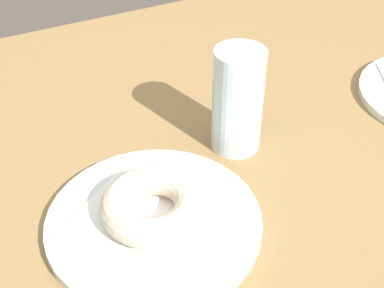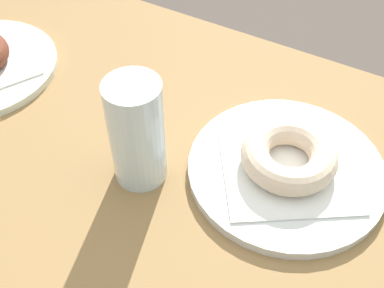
% 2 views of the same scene
% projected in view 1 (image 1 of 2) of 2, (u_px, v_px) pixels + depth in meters
% --- Properties ---
extents(table, '(1.15, 0.77, 0.78)m').
position_uv_depth(table, '(168.00, 181.00, 0.78)').
color(table, olive).
rests_on(table, ground_plane).
extents(plate_sugar_ring, '(0.24, 0.24, 0.01)m').
position_uv_depth(plate_sugar_ring, '(154.00, 222.00, 0.60)').
color(plate_sugar_ring, silver).
rests_on(plate_sugar_ring, table).
extents(napkin_sugar_ring, '(0.21, 0.21, 0.00)m').
position_uv_depth(napkin_sugar_ring, '(154.00, 217.00, 0.59)').
color(napkin_sugar_ring, white).
rests_on(napkin_sugar_ring, plate_sugar_ring).
extents(donut_sugar_ring, '(0.11, 0.11, 0.03)m').
position_uv_depth(donut_sugar_ring, '(153.00, 205.00, 0.58)').
color(donut_sugar_ring, beige).
rests_on(donut_sugar_ring, napkin_sugar_ring).
extents(water_glass, '(0.06, 0.06, 0.14)m').
position_uv_depth(water_glass, '(238.00, 101.00, 0.67)').
color(water_glass, silver).
rests_on(water_glass, table).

